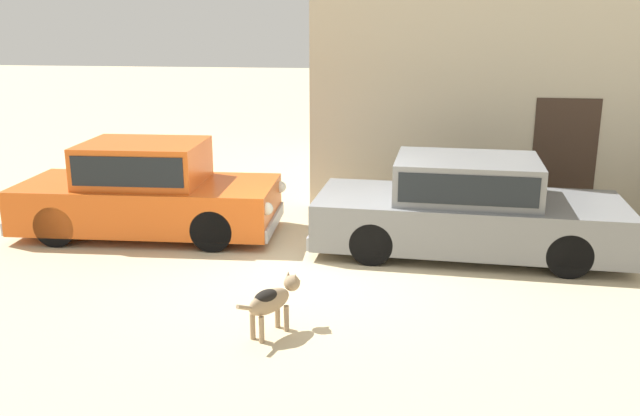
% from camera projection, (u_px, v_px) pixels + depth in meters
% --- Properties ---
extents(ground_plane, '(80.00, 80.00, 0.00)m').
position_uv_depth(ground_plane, '(313.00, 274.00, 9.48)').
color(ground_plane, '#CCB78E').
extents(parked_sedan_nearest, '(4.33, 1.91, 1.52)m').
position_uv_depth(parked_sedan_nearest, '(147.00, 189.00, 11.08)').
color(parked_sedan_nearest, '#D15619').
rests_on(parked_sedan_nearest, ground_plane).
extents(parked_sedan_second, '(4.75, 2.06, 1.45)m').
position_uv_depth(parked_sedan_second, '(467.00, 206.00, 10.20)').
color(parked_sedan_second, slate).
rests_on(parked_sedan_second, ground_plane).
extents(stray_dog_spotted, '(0.61, 0.87, 0.64)m').
position_uv_depth(stray_dog_spotted, '(272.00, 299.00, 7.58)').
color(stray_dog_spotted, '#997F60').
rests_on(stray_dog_spotted, ground_plane).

